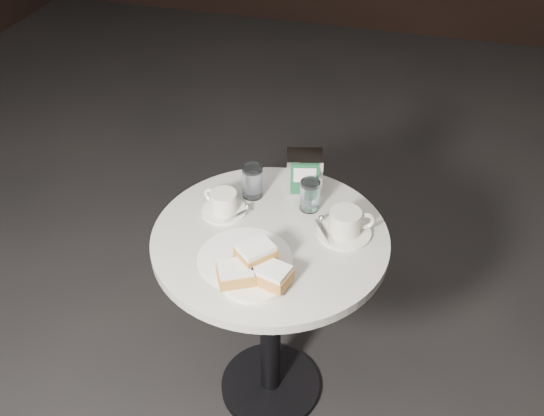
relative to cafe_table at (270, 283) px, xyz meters
The scene contains 9 objects.
ground 0.55m from the cafe_table, ahead, with size 7.00×7.00×0.00m, color black.
cafe_table is the anchor object (origin of this frame).
sugar_spill 0.23m from the cafe_table, 109.02° to the right, with size 0.27×0.27×0.00m, color white.
beignet_plate 0.30m from the cafe_table, 87.08° to the right, with size 0.22×0.22×0.09m.
coffee_cup_left 0.29m from the cafe_table, 158.23° to the left, with size 0.18×0.18×0.07m.
coffee_cup_right 0.32m from the cafe_table, 16.70° to the left, with size 0.20×0.20×0.08m.
water_glass_left 0.32m from the cafe_table, 121.72° to the left, with size 0.08×0.08×0.11m.
water_glass_right 0.30m from the cafe_table, 62.01° to the left, with size 0.07×0.07×0.10m.
napkin_dispenser 0.36m from the cafe_table, 80.34° to the left, with size 0.13×0.12×0.13m.
Camera 1 is at (0.37, -1.29, 1.91)m, focal length 40.00 mm.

